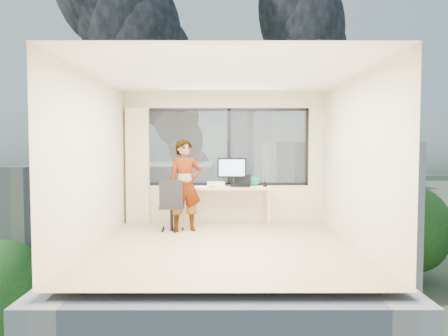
{
  "coord_description": "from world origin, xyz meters",
  "views": [
    {
      "loc": [
        -0.01,
        -6.12,
        1.52
      ],
      "look_at": [
        0.0,
        1.0,
        1.15
      ],
      "focal_mm": 32.22,
      "sensor_mm": 36.0,
      "label": 1
    }
  ],
  "objects_px": {
    "monitor": "(232,172)",
    "chair": "(172,205)",
    "handbag": "(254,181)",
    "person": "(185,185)",
    "laptop": "(241,181)",
    "desk": "(224,206)",
    "game_console": "(216,183)"
  },
  "relations": [
    {
      "from": "desk",
      "to": "handbag",
      "type": "relative_size",
      "value": 7.09
    },
    {
      "from": "desk",
      "to": "person",
      "type": "distance_m",
      "value": 1.0
    },
    {
      "from": "desk",
      "to": "laptop",
      "type": "relative_size",
      "value": 5.1
    },
    {
      "from": "desk",
      "to": "laptop",
      "type": "height_order",
      "value": "laptop"
    },
    {
      "from": "chair",
      "to": "person",
      "type": "relative_size",
      "value": 0.58
    },
    {
      "from": "handbag",
      "to": "person",
      "type": "bearing_deg",
      "value": -161.99
    },
    {
      "from": "monitor",
      "to": "chair",
      "type": "bearing_deg",
      "value": -146.05
    },
    {
      "from": "person",
      "to": "handbag",
      "type": "xyz_separation_m",
      "value": [
        1.31,
        0.74,
        0.02
      ]
    },
    {
      "from": "person",
      "to": "laptop",
      "type": "xyz_separation_m",
      "value": [
        1.04,
        0.53,
        0.03
      ]
    },
    {
      "from": "desk",
      "to": "game_console",
      "type": "xyz_separation_m",
      "value": [
        -0.17,
        0.26,
        0.42
      ]
    },
    {
      "from": "monitor",
      "to": "person",
      "type": "bearing_deg",
      "value": -140.47
    },
    {
      "from": "laptop",
      "to": "handbag",
      "type": "distance_m",
      "value": 0.34
    },
    {
      "from": "handbag",
      "to": "chair",
      "type": "bearing_deg",
      "value": -165.28
    },
    {
      "from": "handbag",
      "to": "monitor",
      "type": "bearing_deg",
      "value": -179.3
    },
    {
      "from": "monitor",
      "to": "laptop",
      "type": "relative_size",
      "value": 1.61
    },
    {
      "from": "desk",
      "to": "monitor",
      "type": "relative_size",
      "value": 3.17
    },
    {
      "from": "person",
      "to": "handbag",
      "type": "bearing_deg",
      "value": 12.25
    },
    {
      "from": "monitor",
      "to": "game_console",
      "type": "distance_m",
      "value": 0.43
    },
    {
      "from": "person",
      "to": "monitor",
      "type": "relative_size",
      "value": 2.92
    },
    {
      "from": "person",
      "to": "laptop",
      "type": "height_order",
      "value": "person"
    },
    {
      "from": "desk",
      "to": "laptop",
      "type": "xyz_separation_m",
      "value": [
        0.33,
        -0.01,
        0.48
      ]
    },
    {
      "from": "chair",
      "to": "person",
      "type": "bearing_deg",
      "value": 1.23
    },
    {
      "from": "chair",
      "to": "monitor",
      "type": "distance_m",
      "value": 1.41
    },
    {
      "from": "game_console",
      "to": "person",
      "type": "bearing_deg",
      "value": -127.89
    },
    {
      "from": "desk",
      "to": "game_console",
      "type": "bearing_deg",
      "value": 122.8
    },
    {
      "from": "chair",
      "to": "game_console",
      "type": "xyz_separation_m",
      "value": [
        0.78,
        0.81,
        0.31
      ]
    },
    {
      "from": "laptop",
      "to": "handbag",
      "type": "relative_size",
      "value": 1.39
    },
    {
      "from": "game_console",
      "to": "monitor",
      "type": "bearing_deg",
      "value": -27.46
    },
    {
      "from": "person",
      "to": "laptop",
      "type": "bearing_deg",
      "value": 9.46
    },
    {
      "from": "monitor",
      "to": "game_console",
      "type": "xyz_separation_m",
      "value": [
        -0.32,
        0.14,
        -0.24
      ]
    },
    {
      "from": "monitor",
      "to": "desk",
      "type": "bearing_deg",
      "value": -141.32
    },
    {
      "from": "person",
      "to": "laptop",
      "type": "relative_size",
      "value": 4.7
    }
  ]
}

